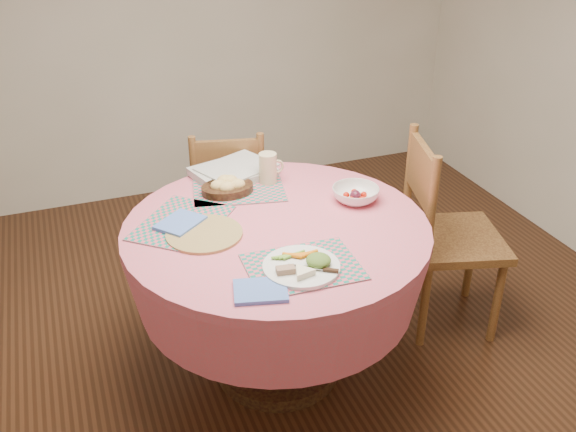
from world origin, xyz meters
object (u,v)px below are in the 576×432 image
at_px(dinner_plate, 304,265).
at_px(latte_mug, 268,168).
at_px(wicker_trivet, 204,234).
at_px(fruit_bowl, 356,195).
at_px(chair_right, 444,231).
at_px(chair_back, 229,200).
at_px(bread_bowl, 227,186).
at_px(dining_table, 277,265).

bearing_deg(dinner_plate, latte_mug, 80.61).
distance_m(wicker_trivet, fruit_bowl, 0.68).
xyz_separation_m(chair_right, chair_back, (-0.83, 0.77, -0.05)).
xyz_separation_m(chair_right, bread_bowl, (-0.96, 0.28, 0.28)).
bearing_deg(dinner_plate, bread_bowl, 96.98).
height_order(dining_table, latte_mug, latte_mug).
bearing_deg(wicker_trivet, dinner_plate, -53.67).
distance_m(chair_right, latte_mug, 0.88).
bearing_deg(fruit_bowl, chair_back, 115.48).
bearing_deg(dining_table, latte_mug, 75.35).
bearing_deg(chair_right, bread_bowl, 89.87).
bearing_deg(wicker_trivet, fruit_bowl, 4.45).
xyz_separation_m(wicker_trivet, dinner_plate, (0.27, -0.37, 0.02)).
bearing_deg(latte_mug, fruit_bowl, -45.87).
relative_size(dining_table, chair_right, 1.27).
distance_m(dining_table, latte_mug, 0.47).
relative_size(chair_right, bread_bowl, 4.23).
height_order(dinner_plate, bread_bowl, bread_bowl).
xyz_separation_m(dinner_plate, fruit_bowl, (0.41, 0.42, 0.01)).
height_order(chair_back, fruit_bowl, chair_back).
bearing_deg(latte_mug, bread_bowl, -170.39).
bearing_deg(dinner_plate, chair_back, 87.62).
height_order(chair_back, wicker_trivet, chair_back).
xyz_separation_m(dining_table, wicker_trivet, (-0.29, 0.02, 0.20)).
bearing_deg(chair_back, dinner_plate, 101.14).
distance_m(dining_table, chair_right, 0.86).
bearing_deg(dining_table, dinner_plate, -93.50).
bearing_deg(dinner_plate, fruit_bowl, 45.75).
bearing_deg(latte_mug, dining_table, -104.65).
relative_size(wicker_trivet, fruit_bowl, 1.33).
relative_size(dining_table, dinner_plate, 4.46).
bearing_deg(dinner_plate, chair_right, 24.86).
bearing_deg(chair_back, dining_table, 101.61).
xyz_separation_m(dinner_plate, bread_bowl, (-0.08, 0.68, 0.02)).
xyz_separation_m(chair_back, wicker_trivet, (-0.32, -0.81, 0.30)).
bearing_deg(chair_back, chair_right, 150.84).
xyz_separation_m(dining_table, latte_mug, (0.10, 0.37, 0.27)).
height_order(wicker_trivet, dinner_plate, dinner_plate).
xyz_separation_m(wicker_trivet, latte_mug, (0.39, 0.35, 0.07)).
relative_size(bread_bowl, latte_mug, 1.66).
bearing_deg(chair_right, wicker_trivet, 107.90).
height_order(chair_right, wicker_trivet, chair_right).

